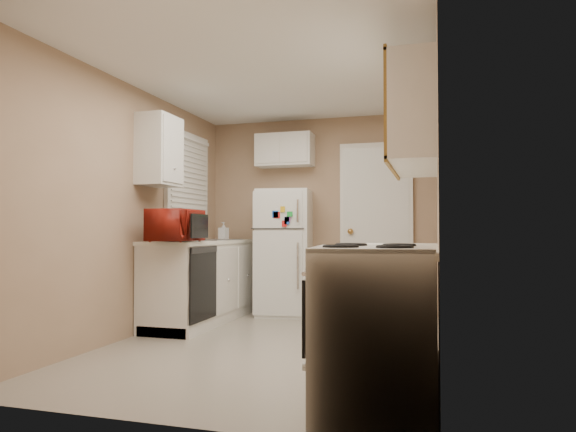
# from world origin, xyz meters

# --- Properties ---
(floor) EXTENTS (3.80, 3.80, 0.00)m
(floor) POSITION_xyz_m (0.00, 0.00, 0.00)
(floor) COLOR #ADA393
(floor) RESTS_ON ground
(ceiling) EXTENTS (3.80, 3.80, 0.00)m
(ceiling) POSITION_xyz_m (0.00, 0.00, 2.40)
(ceiling) COLOR white
(ceiling) RESTS_ON floor
(wall_left) EXTENTS (3.80, 3.80, 0.00)m
(wall_left) POSITION_xyz_m (-1.40, 0.00, 1.20)
(wall_left) COLOR tan
(wall_left) RESTS_ON floor
(wall_right) EXTENTS (3.80, 3.80, 0.00)m
(wall_right) POSITION_xyz_m (1.40, 0.00, 1.20)
(wall_right) COLOR tan
(wall_right) RESTS_ON floor
(wall_back) EXTENTS (2.80, 2.80, 0.00)m
(wall_back) POSITION_xyz_m (0.00, 1.90, 1.20)
(wall_back) COLOR tan
(wall_back) RESTS_ON floor
(wall_front) EXTENTS (2.80, 2.80, 0.00)m
(wall_front) POSITION_xyz_m (0.00, -1.90, 1.20)
(wall_front) COLOR tan
(wall_front) RESTS_ON floor
(left_counter) EXTENTS (0.60, 1.80, 0.90)m
(left_counter) POSITION_xyz_m (-1.10, 0.90, 0.45)
(left_counter) COLOR silver
(left_counter) RESTS_ON floor
(dishwasher) EXTENTS (0.03, 0.58, 0.72)m
(dishwasher) POSITION_xyz_m (-0.81, 0.30, 0.49)
(dishwasher) COLOR black
(dishwasher) RESTS_ON floor
(sink) EXTENTS (0.54, 0.74, 0.16)m
(sink) POSITION_xyz_m (-1.10, 1.05, 0.86)
(sink) COLOR gray
(sink) RESTS_ON left_counter
(microwave) EXTENTS (0.57, 0.34, 0.37)m
(microwave) POSITION_xyz_m (-1.01, 0.11, 1.05)
(microwave) COLOR maroon
(microwave) RESTS_ON left_counter
(soap_bottle) EXTENTS (0.11, 0.12, 0.22)m
(soap_bottle) POSITION_xyz_m (-1.15, 1.59, 1.00)
(soap_bottle) COLOR white
(soap_bottle) RESTS_ON left_counter
(window_blinds) EXTENTS (0.10, 0.98, 1.08)m
(window_blinds) POSITION_xyz_m (-1.36, 1.05, 1.60)
(window_blinds) COLOR silver
(window_blinds) RESTS_ON wall_left
(upper_cabinet_left) EXTENTS (0.30, 0.45, 0.70)m
(upper_cabinet_left) POSITION_xyz_m (-1.25, 0.22, 1.80)
(upper_cabinet_left) COLOR silver
(upper_cabinet_left) RESTS_ON wall_left
(refrigerator) EXTENTS (0.68, 0.66, 1.49)m
(refrigerator) POSITION_xyz_m (-0.36, 1.61, 0.75)
(refrigerator) COLOR silver
(refrigerator) RESTS_ON floor
(cabinet_over_fridge) EXTENTS (0.70, 0.30, 0.40)m
(cabinet_over_fridge) POSITION_xyz_m (-0.40, 1.75, 2.00)
(cabinet_over_fridge) COLOR silver
(cabinet_over_fridge) RESTS_ON wall_back
(interior_door) EXTENTS (0.86, 0.06, 2.08)m
(interior_door) POSITION_xyz_m (0.70, 1.86, 1.02)
(interior_door) COLOR silver
(interior_door) RESTS_ON floor
(right_counter) EXTENTS (0.60, 2.00, 0.90)m
(right_counter) POSITION_xyz_m (1.10, -0.80, 0.45)
(right_counter) COLOR silver
(right_counter) RESTS_ON floor
(stove) EXTENTS (0.69, 0.82, 0.93)m
(stove) POSITION_xyz_m (1.04, -1.45, 0.46)
(stove) COLOR silver
(stove) RESTS_ON floor
(upper_cabinet_right) EXTENTS (0.30, 1.20, 0.70)m
(upper_cabinet_right) POSITION_xyz_m (1.25, -0.50, 1.80)
(upper_cabinet_right) COLOR silver
(upper_cabinet_right) RESTS_ON wall_right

